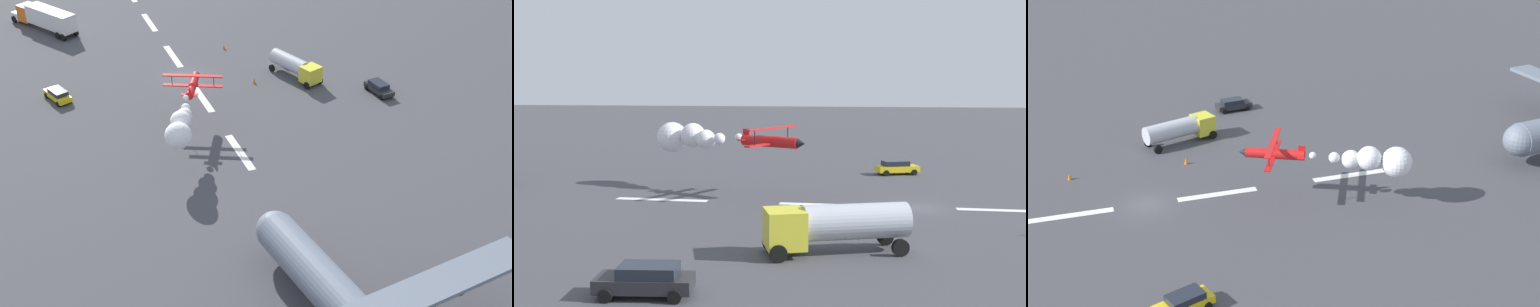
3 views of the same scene
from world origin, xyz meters
TOP-DOWN VIEW (x-y plane):
  - ground_plane at (0.00, 0.00)m, footprint 440.00×440.00m
  - runway_stripe_2 at (-7.08, 0.00)m, footprint 8.00×0.90m
  - runway_stripe_3 at (7.08, 0.00)m, footprint 8.00×0.90m
  - runway_stripe_4 at (21.24, 0.00)m, footprint 8.00×0.90m
  - stunt_biplane_red at (20.08, -6.32)m, footprint 15.26×9.79m
  - fuel_tanker_truck at (5.88, 13.89)m, footprint 8.75×5.20m
  - followme_car_yellow at (0.61, -17.64)m, footprint 4.92×3.27m
  - airport_staff_sedan at (14.18, 22.29)m, footprint 4.66×2.43m
  - traffic_cone_far at (5.39, 7.95)m, footprint 0.44×0.44m

SIDE VIEW (x-z plane):
  - ground_plane at x=0.00m, z-range 0.00..0.00m
  - runway_stripe_2 at x=-7.08m, z-range 0.00..0.01m
  - runway_stripe_3 at x=7.08m, z-range 0.00..0.01m
  - runway_stripe_4 at x=21.24m, z-range 0.00..0.01m
  - traffic_cone_far at x=5.39m, z-range 0.00..0.75m
  - airport_staff_sedan at x=14.18m, z-range 0.05..1.57m
  - followme_car_yellow at x=0.61m, z-range 0.05..1.57m
  - fuel_tanker_truck at x=5.88m, z-range 0.29..3.19m
  - stunt_biplane_red at x=20.08m, z-range 3.36..6.28m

